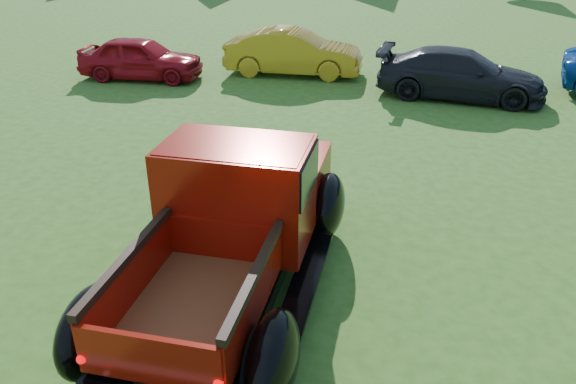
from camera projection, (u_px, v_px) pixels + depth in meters
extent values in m
plane|color=#2D5719|center=(276.00, 248.00, 8.50)|extent=(120.00, 120.00, 0.00)
cylinder|color=black|center=(103.00, 341.00, 6.05)|extent=(0.28, 0.85, 0.84)
cylinder|color=black|center=(263.00, 368.00, 5.69)|extent=(0.28, 0.85, 0.84)
cylinder|color=black|center=(210.00, 200.00, 8.99)|extent=(0.28, 0.85, 0.84)
cylinder|color=black|center=(321.00, 212.00, 8.63)|extent=(0.28, 0.85, 0.84)
cube|color=black|center=(232.00, 259.00, 7.36)|extent=(1.63, 5.01, 0.21)
cube|color=maroon|center=(266.00, 175.00, 8.68)|extent=(1.84, 1.64, 0.65)
cube|color=silver|center=(278.00, 156.00, 9.40)|extent=(1.69, 0.12, 0.53)
cube|color=maroon|center=(238.00, 193.00, 7.33)|extent=(1.92, 1.27, 1.37)
cube|color=black|center=(237.00, 168.00, 7.16)|extent=(1.96, 1.17, 0.53)
cube|color=maroon|center=(236.00, 147.00, 7.03)|extent=(1.83, 1.16, 0.08)
cube|color=brown|center=(194.00, 311.00, 6.13)|extent=(1.49, 2.16, 0.05)
cube|color=maroon|center=(131.00, 282.00, 6.15)|extent=(0.12, 2.11, 0.55)
cube|color=maroon|center=(256.00, 300.00, 5.87)|extent=(0.12, 2.11, 0.55)
cube|color=maroon|center=(224.00, 240.00, 6.93)|extent=(1.43, 0.10, 0.55)
cube|color=maroon|center=(148.00, 360.00, 5.09)|extent=(1.43, 0.11, 0.55)
cube|color=black|center=(127.00, 257.00, 6.00)|extent=(0.16, 2.11, 0.10)
cube|color=black|center=(255.00, 274.00, 5.72)|extent=(0.16, 2.11, 0.10)
ellipsoid|color=black|center=(92.00, 330.00, 6.01)|extent=(0.52, 1.13, 0.93)
ellipsoid|color=black|center=(273.00, 360.00, 5.61)|extent=(0.52, 1.13, 0.93)
ellipsoid|color=black|center=(204.00, 192.00, 8.95)|extent=(0.52, 1.13, 0.93)
ellipsoid|color=black|center=(328.00, 205.00, 8.55)|extent=(0.52, 1.13, 0.93)
cube|color=black|center=(160.00, 260.00, 7.57)|extent=(0.41, 2.23, 0.06)
cube|color=black|center=(306.00, 280.00, 7.17)|extent=(0.41, 2.23, 0.06)
sphere|color=#CC0505|center=(81.00, 359.00, 5.25)|extent=(0.10, 0.10, 0.10)
sphere|color=#CC0505|center=(218.00, 384.00, 4.98)|extent=(0.10, 0.10, 0.10)
imported|color=maroon|center=(141.00, 58.00, 16.73)|extent=(3.77, 1.81, 1.24)
imported|color=#C38F1A|center=(294.00, 52.00, 17.13)|extent=(4.23, 1.72, 1.36)
imported|color=black|center=(461.00, 74.00, 15.01)|extent=(4.54, 2.11, 1.28)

